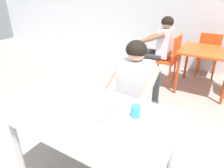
# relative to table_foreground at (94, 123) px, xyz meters

# --- Properties ---
(table_foreground) EXTENTS (1.20, 0.77, 0.76)m
(table_foreground) POSITION_rel_table_foreground_xyz_m (0.00, 0.00, 0.00)
(table_foreground) COLOR white
(table_foreground) RESTS_ON ground
(thali_tray) EXTENTS (0.31, 0.31, 0.03)m
(thali_tray) POSITION_rel_table_foreground_xyz_m (0.03, 0.02, 0.09)
(thali_tray) COLOR #B7BABF
(thali_tray) RESTS_ON table_foreground
(drinking_cup) EXTENTS (0.08, 0.08, 0.09)m
(drinking_cup) POSITION_rel_table_foreground_xyz_m (0.28, 0.14, 0.13)
(drinking_cup) COLOR #338CBF
(drinking_cup) RESTS_ON table_foreground
(chair_foreground) EXTENTS (0.46, 0.44, 0.79)m
(chair_foreground) POSITION_rel_table_foreground_xyz_m (-0.01, 0.85, -0.21)
(chair_foreground) COLOR #3F3F44
(chair_foreground) RESTS_ON ground
(diner_foreground) EXTENTS (0.52, 0.57, 1.16)m
(diner_foreground) POSITION_rel_table_foreground_xyz_m (0.01, 0.63, 0.02)
(diner_foreground) COLOR #2D2D2D
(diner_foreground) RESTS_ON ground
(table_background_red) EXTENTS (0.82, 0.80, 0.71)m
(table_background_red) POSITION_rel_table_foreground_xyz_m (0.48, 2.45, -0.05)
(table_background_red) COLOR #E04C19
(table_background_red) RESTS_ON ground
(chair_red_left) EXTENTS (0.42, 0.41, 0.89)m
(chair_red_left) POSITION_rel_table_foreground_xyz_m (-0.10, 2.41, -0.16)
(chair_red_left) COLOR #EB4717
(chair_red_left) RESTS_ON ground
(chair_red_far) EXTENTS (0.39, 0.44, 0.88)m
(chair_red_far) POSITION_rel_table_foreground_xyz_m (0.45, 3.07, -0.18)
(chair_red_far) COLOR #CB521B
(chair_red_far) RESTS_ON ground
(patron_background) EXTENTS (0.55, 0.49, 1.19)m
(patron_background) POSITION_rel_table_foreground_xyz_m (-0.31, 2.45, 0.03)
(patron_background) COLOR #282828
(patron_background) RESTS_ON ground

